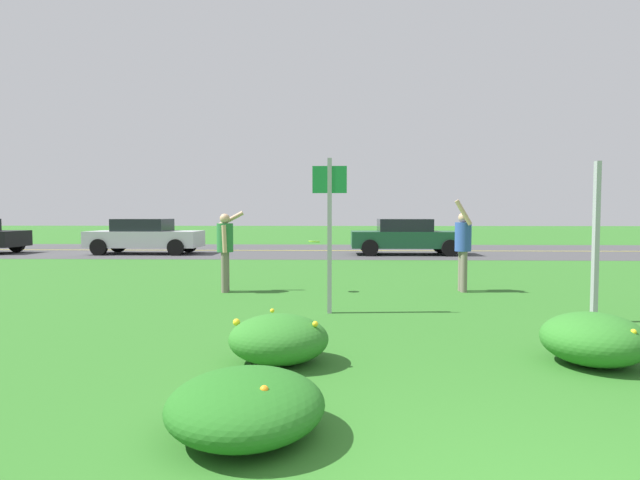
# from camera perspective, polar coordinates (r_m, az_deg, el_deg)

# --- Properties ---
(ground_plane) EXTENTS (120.00, 120.00, 0.00)m
(ground_plane) POSITION_cam_1_polar(r_m,az_deg,el_deg) (12.44, 6.82, -4.64)
(ground_plane) COLOR #2D6B23
(highway_strip) EXTENTS (120.00, 9.21, 0.01)m
(highway_strip) POSITION_cam_1_polar(r_m,az_deg,el_deg) (22.64, 4.62, -1.22)
(highway_strip) COLOR #424244
(highway_strip) RESTS_ON ground
(highway_center_stripe) EXTENTS (120.00, 0.16, 0.00)m
(highway_center_stripe) POSITION_cam_1_polar(r_m,az_deg,el_deg) (22.64, 4.62, -1.21)
(highway_center_stripe) COLOR yellow
(highway_center_stripe) RESTS_ON ground
(daylily_clump_front_left) EXTENTS (1.09, 0.98, 0.54)m
(daylily_clump_front_left) POSITION_cam_1_polar(r_m,az_deg,el_deg) (5.62, -4.72, -11.13)
(daylily_clump_front_left) COLOR #2D7526
(daylily_clump_front_left) RESTS_ON ground
(daylily_clump_mid_right) EXTENTS (1.09, 1.08, 0.56)m
(daylily_clump_mid_right) POSITION_cam_1_polar(r_m,az_deg,el_deg) (6.29, 28.63, -9.82)
(daylily_clump_mid_right) COLOR #2D7526
(daylily_clump_mid_right) RESTS_ON ground
(daylily_clump_front_center) EXTENTS (1.17, 1.22, 0.47)m
(daylily_clump_front_center) POSITION_cam_1_polar(r_m,az_deg,el_deg) (3.91, -8.43, -18.02)
(daylily_clump_front_center) COLOR #23661E
(daylily_clump_front_center) RESTS_ON ground
(sign_post_near_path) EXTENTS (0.56, 0.10, 2.55)m
(sign_post_near_path) POSITION_cam_1_polar(r_m,az_deg,el_deg) (8.23, 1.09, 2.32)
(sign_post_near_path) COLOR #93969B
(sign_post_near_path) RESTS_ON ground
(sign_post_by_roadside) EXTENTS (0.07, 0.10, 2.43)m
(sign_post_by_roadside) POSITION_cam_1_polar(r_m,az_deg,el_deg) (8.60, 28.81, -0.22)
(sign_post_by_roadside) COLOR #93969B
(sign_post_by_roadside) RESTS_ON ground
(person_thrower_green_shirt) EXTENTS (0.54, 0.50, 1.71)m
(person_thrower_green_shirt) POSITION_cam_1_polar(r_m,az_deg,el_deg) (10.71, -10.70, -0.56)
(person_thrower_green_shirt) COLOR #287038
(person_thrower_green_shirt) RESTS_ON ground
(person_catcher_blue_shirt) EXTENTS (0.41, 0.50, 1.94)m
(person_catcher_blue_shirt) POSITION_cam_1_polar(r_m,az_deg,el_deg) (10.99, 15.91, -0.44)
(person_catcher_blue_shirt) COLOR #2D4C9E
(person_catcher_blue_shirt) RESTS_ON ground
(frisbee_lime) EXTENTS (0.24, 0.24, 0.05)m
(frisbee_lime) POSITION_cam_1_polar(r_m,az_deg,el_deg) (10.50, -0.67, -0.18)
(frisbee_lime) COLOR #8CD133
(car_silver_center_left) EXTENTS (4.50, 2.00, 1.45)m
(car_silver_center_left) POSITION_cam_1_polar(r_m,az_deg,el_deg) (22.00, -19.25, 0.43)
(car_silver_center_left) COLOR #B7BABF
(car_silver_center_left) RESTS_ON ground
(car_dark_green_center_right) EXTENTS (4.50, 2.00, 1.45)m
(car_dark_green_center_right) POSITION_cam_1_polar(r_m,az_deg,el_deg) (20.70, 9.75, 0.40)
(car_dark_green_center_right) COLOR #194C2D
(car_dark_green_center_right) RESTS_ON ground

